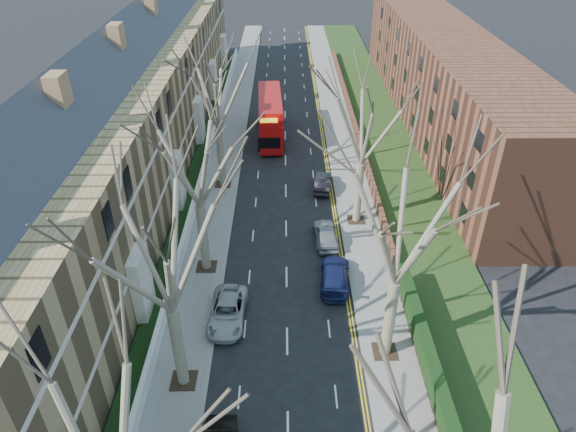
{
  "coord_description": "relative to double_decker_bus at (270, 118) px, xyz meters",
  "views": [
    {
      "loc": [
        -0.12,
        -12.75,
        23.08
      ],
      "look_at": [
        0.13,
        18.09,
        3.06
      ],
      "focal_mm": 32.0,
      "sensor_mm": 36.0,
      "label": 1
    }
  ],
  "objects": [
    {
      "name": "tree_left_mid",
      "position": [
        -4.11,
        -32.63,
        7.37
      ],
      "size": [
        10.5,
        10.5,
        14.71
      ],
      "color": "#726752",
      "rests_on": "ground"
    },
    {
      "name": "grass_verge_right",
      "position": [
        12.09,
        0.37,
        -2.03
      ],
      "size": [
        6.0,
        102.0,
        0.06
      ],
      "color": "#233915",
      "rests_on": "ground"
    },
    {
      "name": "tree_right_far",
      "position": [
        7.29,
        -16.63,
        7.06
      ],
      "size": [
        10.15,
        10.15,
        14.22
      ],
      "color": "#726752",
      "rests_on": "ground"
    },
    {
      "name": "terrace_left",
      "position": [
        -12.05,
        -7.63,
        3.35
      ],
      "size": [
        9.7,
        78.0,
        13.6
      ],
      "color": "olive",
      "rests_on": "ground"
    },
    {
      "name": "car_right_far",
      "position": [
        4.9,
        -11.36,
        -1.53
      ],
      "size": [
        1.85,
        4.08,
        1.3
      ],
      "primitive_type": "imported",
      "rotation": [
        0.0,
        0.0,
        3.02
      ],
      "color": "black",
      "rests_on": "ground"
    },
    {
      "name": "tree_left_dist",
      "position": [
        -4.11,
        -10.63,
        7.37
      ],
      "size": [
        10.5,
        10.5,
        14.71
      ],
      "color": "#726752",
      "rests_on": "ground"
    },
    {
      "name": "tree_right_mid",
      "position": [
        7.29,
        -30.63,
        7.37
      ],
      "size": [
        10.5,
        10.5,
        14.71
      ],
      "color": "#726752",
      "rests_on": "ground"
    },
    {
      "name": "double_decker_bus",
      "position": [
        0.0,
        0.0,
        0.0
      ],
      "size": [
        3.05,
        10.69,
        4.45
      ],
      "rotation": [
        0.0,
        0.0,
        3.19
      ],
      "color": "#A20B0B",
      "rests_on": "ground"
    },
    {
      "name": "front_wall_left",
      "position": [
        -6.06,
        -7.63,
        -1.56
      ],
      "size": [
        0.3,
        78.0,
        1.0
      ],
      "color": "white",
      "rests_on": "ground"
    },
    {
      "name": "car_left_far",
      "position": [
        -2.11,
        -27.76,
        -1.52
      ],
      "size": [
        2.42,
        4.87,
        1.33
      ],
      "primitive_type": "imported",
      "rotation": [
        0.0,
        0.0,
        -0.04
      ],
      "color": "#A3A4A8",
      "rests_on": "ground"
    },
    {
      "name": "tree_left_far",
      "position": [
        -4.11,
        -22.63,
        7.06
      ],
      "size": [
        10.15,
        10.15,
        14.22
      ],
      "color": "#726752",
      "rests_on": "ground"
    },
    {
      "name": "car_right_mid",
      "position": [
        4.61,
        -19.5,
        -1.47
      ],
      "size": [
        1.94,
        4.3,
        1.43
      ],
      "primitive_type": "imported",
      "rotation": [
        0.0,
        0.0,
        3.2
      ],
      "color": "gray",
      "rests_on": "ground"
    },
    {
      "name": "pavement_right",
      "position": [
        7.59,
        0.37,
        -2.12
      ],
      "size": [
        3.0,
        102.0,
        0.12
      ],
      "primitive_type": "cube",
      "color": "slate",
      "rests_on": "ground"
    },
    {
      "name": "flats_right",
      "position": [
        19.05,
        4.37,
        2.8
      ],
      "size": [
        13.97,
        54.0,
        10.0
      ],
      "color": "brown",
      "rests_on": "ground"
    },
    {
      "name": "pavement_left",
      "position": [
        -4.41,
        0.37,
        -2.12
      ],
      "size": [
        3.0,
        102.0,
        0.12
      ],
      "primitive_type": "cube",
      "color": "slate",
      "rests_on": "ground"
    },
    {
      "name": "car_right_near",
      "position": [
        4.89,
        -24.33,
        -1.49
      ],
      "size": [
        2.37,
        4.94,
        1.39
      ],
      "primitive_type": "imported",
      "rotation": [
        0.0,
        0.0,
        3.05
      ],
      "color": "navy",
      "rests_on": "ground"
    }
  ]
}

